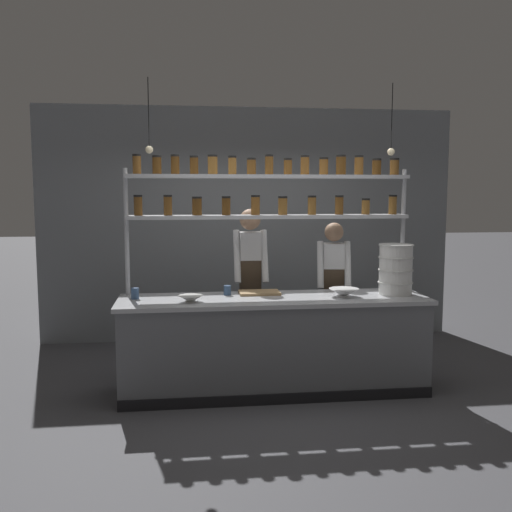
# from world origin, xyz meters

# --- Properties ---
(ground_plane) EXTENTS (40.00, 40.00, 0.00)m
(ground_plane) POSITION_xyz_m (0.00, 0.00, 0.00)
(ground_plane) COLOR #4C4C51
(back_wall) EXTENTS (5.35, 0.12, 2.99)m
(back_wall) POSITION_xyz_m (0.00, 2.09, 1.50)
(back_wall) COLOR gray
(back_wall) RESTS_ON ground_plane
(prep_counter) EXTENTS (2.95, 0.76, 0.92)m
(prep_counter) POSITION_xyz_m (0.00, -0.00, 0.46)
(prep_counter) COLOR slate
(prep_counter) RESTS_ON ground_plane
(spice_shelf_unit) EXTENTS (2.84, 0.28, 2.29)m
(spice_shelf_unit) POSITION_xyz_m (0.00, 0.33, 1.86)
(spice_shelf_unit) COLOR #B7BABF
(spice_shelf_unit) RESTS_ON ground_plane
(chef_left) EXTENTS (0.36, 0.30, 1.74)m
(chef_left) POSITION_xyz_m (-0.15, 0.66, 1.02)
(chef_left) COLOR black
(chef_left) RESTS_ON ground_plane
(chef_center) EXTENTS (0.39, 0.32, 1.59)m
(chef_center) POSITION_xyz_m (0.75, 0.65, 0.91)
(chef_center) COLOR black
(chef_center) RESTS_ON ground_plane
(container_stack) EXTENTS (0.34, 0.34, 0.49)m
(container_stack) POSITION_xyz_m (1.21, 0.02, 1.17)
(container_stack) COLOR white
(container_stack) RESTS_ON prep_counter
(cutting_board) EXTENTS (0.40, 0.26, 0.02)m
(cutting_board) POSITION_xyz_m (-0.11, 0.21, 0.93)
(cutting_board) COLOR #A88456
(cutting_board) RESTS_ON prep_counter
(prep_bowl_near_left) EXTENTS (0.23, 0.23, 0.06)m
(prep_bowl_near_left) POSITION_xyz_m (-0.79, -0.14, 0.95)
(prep_bowl_near_left) COLOR silver
(prep_bowl_near_left) RESTS_ON prep_counter
(prep_bowl_center_front) EXTENTS (0.29, 0.29, 0.08)m
(prep_bowl_center_front) POSITION_xyz_m (0.67, -0.05, 0.96)
(prep_bowl_center_front) COLOR white
(prep_bowl_center_front) RESTS_ON prep_counter
(serving_cup_front) EXTENTS (0.07, 0.07, 0.10)m
(serving_cup_front) POSITION_xyz_m (-1.31, 0.09, 0.97)
(serving_cup_front) COLOR #334C70
(serving_cup_front) RESTS_ON prep_counter
(serving_cup_by_board) EXTENTS (0.07, 0.07, 0.09)m
(serving_cup_by_board) POSITION_xyz_m (-0.43, 0.18, 0.97)
(serving_cup_by_board) COLOR #334C70
(serving_cup_by_board) RESTS_ON prep_counter
(pendant_light_row) EXTENTS (2.34, 0.07, 0.68)m
(pendant_light_row) POSITION_xyz_m (-0.01, 0.00, 2.34)
(pendant_light_row) COLOR black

